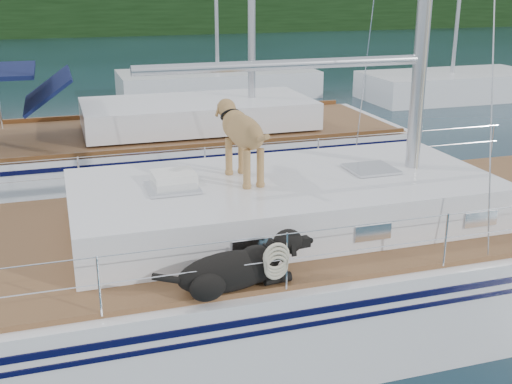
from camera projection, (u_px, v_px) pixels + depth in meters
name	position (u px, v px, depth m)	size (l,w,h in m)	color
ground	(224.00, 317.00, 8.30)	(120.00, 120.00, 0.00)	black
shore_bank	(72.00, 27.00, 49.91)	(92.00, 1.00, 1.20)	#595147
main_sailboat	(230.00, 269.00, 8.11)	(12.00, 3.81, 14.01)	white
neighbor_sailboat	(149.00, 154.00, 13.60)	(11.00, 3.50, 13.30)	white
bg_boat_center	(218.00, 84.00, 23.78)	(7.20, 3.00, 11.65)	white
bg_boat_east	(451.00, 86.00, 23.35)	(6.40, 3.00, 11.65)	white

